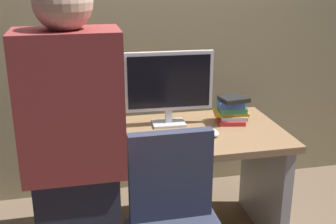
{
  "coord_description": "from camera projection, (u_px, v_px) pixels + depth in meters",
  "views": [
    {
      "loc": [
        -0.49,
        -2.28,
        1.65
      ],
      "look_at": [
        0.0,
        -0.05,
        0.87
      ],
      "focal_mm": 45.83,
      "sensor_mm": 36.0,
      "label": 1
    }
  ],
  "objects": [
    {
      "name": "desk",
      "position": [
        166.0,
        168.0,
        2.58
      ],
      "size": [
        1.41,
        0.71,
        0.72
      ],
      "color": "#93704C",
      "rests_on": "ground"
    },
    {
      "name": "person_at_desk",
      "position": [
        76.0,
        174.0,
        1.76
      ],
      "size": [
        0.4,
        0.24,
        1.64
      ],
      "color": "#262838",
      "rests_on": "ground"
    },
    {
      "name": "monitor",
      "position": [
        169.0,
        84.0,
        2.56
      ],
      "size": [
        0.54,
        0.15,
        0.46
      ],
      "color": "silver",
      "rests_on": "desk"
    },
    {
      "name": "keyboard",
      "position": [
        165.0,
        137.0,
        2.43
      ],
      "size": [
        0.43,
        0.14,
        0.02
      ],
      "primitive_type": "cube",
      "rotation": [
        0.0,
        0.0,
        0.02
      ],
      "color": "white",
      "rests_on": "desk"
    },
    {
      "name": "mouse",
      "position": [
        213.0,
        133.0,
        2.47
      ],
      "size": [
        0.06,
        0.1,
        0.03
      ],
      "primitive_type": "ellipsoid",
      "color": "white",
      "rests_on": "desk"
    },
    {
      "name": "cup_near_keyboard",
      "position": [
        95.0,
        140.0,
        2.28
      ],
      "size": [
        0.08,
        0.08,
        0.1
      ],
      "primitive_type": "cylinder",
      "color": "#D84C3F",
      "rests_on": "desk"
    },
    {
      "name": "cup_by_monitor",
      "position": [
        74.0,
        128.0,
        2.47
      ],
      "size": [
        0.07,
        0.07,
        0.09
      ],
      "primitive_type": "cylinder",
      "color": "silver",
      "rests_on": "desk"
    },
    {
      "name": "book_stack",
      "position": [
        232.0,
        110.0,
        2.66
      ],
      "size": [
        0.23,
        0.18,
        0.17
      ],
      "color": "red",
      "rests_on": "desk"
    }
  ]
}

